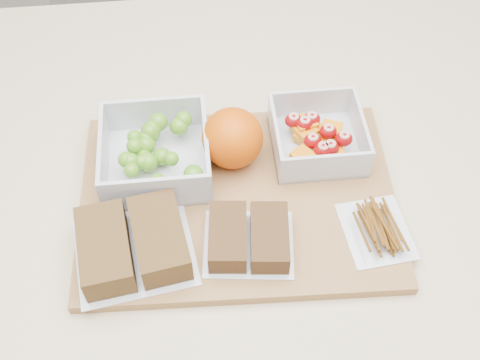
{
  "coord_description": "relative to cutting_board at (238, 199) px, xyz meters",
  "views": [
    {
      "loc": [
        -0.06,
        -0.47,
        1.57
      ],
      "look_at": [
        -0.01,
        0.01,
        0.93
      ],
      "focal_mm": 45.0,
      "sensor_mm": 36.0,
      "label": 1
    }
  ],
  "objects": [
    {
      "name": "cutting_board",
      "position": [
        0.0,
        0.0,
        0.0
      ],
      "size": [
        0.43,
        0.32,
        0.02
      ],
      "primitive_type": "cube",
      "rotation": [
        0.0,
        0.0,
        -0.04
      ],
      "color": "#9F7242",
      "rests_on": "counter"
    },
    {
      "name": "sandwich_bag_left",
      "position": [
        -0.14,
        -0.07,
        0.03
      ],
      "size": [
        0.16,
        0.15,
        0.04
      ],
      "color": "silver",
      "rests_on": "cutting_board"
    },
    {
      "name": "sandwich_bag_center",
      "position": [
        0.01,
        -0.08,
        0.03
      ],
      "size": [
        0.12,
        0.11,
        0.03
      ],
      "color": "silver",
      "rests_on": "cutting_board"
    },
    {
      "name": "counter",
      "position": [
        0.02,
        0.01,
        -0.46
      ],
      "size": [
        1.2,
        0.9,
        0.9
      ],
      "primitive_type": "cube",
      "color": "beige",
      "rests_on": "ground"
    },
    {
      "name": "grape_container",
      "position": [
        -0.1,
        0.06,
        0.03
      ],
      "size": [
        0.14,
        0.14,
        0.06
      ],
      "color": "silver",
      "rests_on": "cutting_board"
    },
    {
      "name": "fruit_container",
      "position": [
        0.12,
        0.07,
        0.03
      ],
      "size": [
        0.12,
        0.12,
        0.05
      ],
      "color": "silver",
      "rests_on": "cutting_board"
    },
    {
      "name": "pretzel_bag",
      "position": [
        0.17,
        -0.07,
        0.02
      ],
      "size": [
        0.09,
        0.11,
        0.02
      ],
      "color": "silver",
      "rests_on": "cutting_board"
    },
    {
      "name": "orange",
      "position": [
        -0.0,
        0.07,
        0.05
      ],
      "size": [
        0.08,
        0.08,
        0.08
      ],
      "primitive_type": "sphere",
      "color": "#DB5305",
      "rests_on": "cutting_board"
    }
  ]
}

